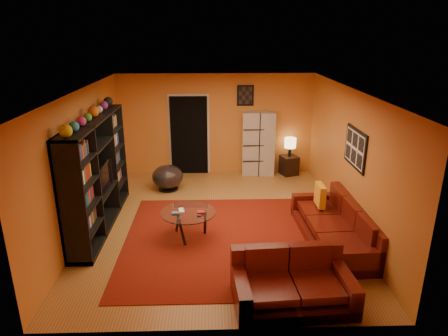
{
  "coord_description": "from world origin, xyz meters",
  "views": [
    {
      "loc": [
        -0.1,
        -7.13,
        3.61
      ],
      "look_at": [
        0.12,
        0.1,
        1.11
      ],
      "focal_mm": 32.0,
      "sensor_mm": 36.0,
      "label": 1
    }
  ],
  "objects_px": {
    "entertainment_unit": "(97,174)",
    "loveseat": "(291,282)",
    "coffee_table": "(188,214)",
    "tv": "(100,177)",
    "bowl_chair": "(168,177)",
    "storage_cabinet": "(259,144)",
    "table_lamp": "(290,143)",
    "side_table": "(289,165)",
    "sofa": "(338,227)"
  },
  "relations": [
    {
      "from": "entertainment_unit",
      "to": "loveseat",
      "type": "bearing_deg",
      "value": -36.55
    },
    {
      "from": "entertainment_unit",
      "to": "coffee_table",
      "type": "relative_size",
      "value": 3.0
    },
    {
      "from": "loveseat",
      "to": "coffee_table",
      "type": "relative_size",
      "value": 1.68
    },
    {
      "from": "tv",
      "to": "loveseat",
      "type": "distance_m",
      "value": 4.07
    },
    {
      "from": "entertainment_unit",
      "to": "tv",
      "type": "distance_m",
      "value": 0.08
    },
    {
      "from": "entertainment_unit",
      "to": "bowl_chair",
      "type": "relative_size",
      "value": 4.07
    },
    {
      "from": "storage_cabinet",
      "to": "bowl_chair",
      "type": "relative_size",
      "value": 2.25
    },
    {
      "from": "tv",
      "to": "table_lamp",
      "type": "distance_m",
      "value": 4.97
    },
    {
      "from": "loveseat",
      "to": "storage_cabinet",
      "type": "xyz_separation_m",
      "value": [
        0.12,
        5.21,
        0.55
      ]
    },
    {
      "from": "coffee_table",
      "to": "storage_cabinet",
      "type": "xyz_separation_m",
      "value": [
        1.65,
        3.37,
        0.37
      ]
    },
    {
      "from": "side_table",
      "to": "tv",
      "type": "bearing_deg",
      "value": -146.44
    },
    {
      "from": "bowl_chair",
      "to": "table_lamp",
      "type": "distance_m",
      "value": 3.27
    },
    {
      "from": "loveseat",
      "to": "entertainment_unit",
      "type": "bearing_deg",
      "value": 49.63
    },
    {
      "from": "side_table",
      "to": "entertainment_unit",
      "type": "bearing_deg",
      "value": -146.78
    },
    {
      "from": "sofa",
      "to": "side_table",
      "type": "relative_size",
      "value": 4.82
    },
    {
      "from": "storage_cabinet",
      "to": "table_lamp",
      "type": "bearing_deg",
      "value": 0.77
    },
    {
      "from": "tv",
      "to": "coffee_table",
      "type": "bearing_deg",
      "value": -108.6
    },
    {
      "from": "bowl_chair",
      "to": "sofa",
      "type": "bearing_deg",
      "value": -37.91
    },
    {
      "from": "table_lamp",
      "to": "entertainment_unit",
      "type": "bearing_deg",
      "value": -146.78
    },
    {
      "from": "storage_cabinet",
      "to": "coffee_table",
      "type": "bearing_deg",
      "value": -111.33
    },
    {
      "from": "loveseat",
      "to": "table_lamp",
      "type": "distance_m",
      "value": 5.27
    },
    {
      "from": "entertainment_unit",
      "to": "tv",
      "type": "xyz_separation_m",
      "value": [
        0.05,
        -0.0,
        -0.07
      ]
    },
    {
      "from": "entertainment_unit",
      "to": "bowl_chair",
      "type": "distance_m",
      "value": 2.21
    },
    {
      "from": "storage_cabinet",
      "to": "table_lamp",
      "type": "xyz_separation_m",
      "value": [
        0.81,
        -0.06,
        0.02
      ]
    },
    {
      "from": "coffee_table",
      "to": "entertainment_unit",
      "type": "bearing_deg",
      "value": 161.83
    },
    {
      "from": "storage_cabinet",
      "to": "side_table",
      "type": "bearing_deg",
      "value": 0.77
    },
    {
      "from": "bowl_chair",
      "to": "side_table",
      "type": "relative_size",
      "value": 1.48
    },
    {
      "from": "bowl_chair",
      "to": "side_table",
      "type": "distance_m",
      "value": 3.23
    },
    {
      "from": "loveseat",
      "to": "table_lamp",
      "type": "bearing_deg",
      "value": -14.07
    },
    {
      "from": "sofa",
      "to": "bowl_chair",
      "type": "xyz_separation_m",
      "value": [
        -3.31,
        2.58,
        0.04
      ]
    },
    {
      "from": "tv",
      "to": "bowl_chair",
      "type": "bearing_deg",
      "value": -30.82
    },
    {
      "from": "loveseat",
      "to": "table_lamp",
      "type": "relative_size",
      "value": 3.42
    },
    {
      "from": "side_table",
      "to": "table_lamp",
      "type": "distance_m",
      "value": 0.6
    },
    {
      "from": "sofa",
      "to": "side_table",
      "type": "bearing_deg",
      "value": 91.31
    },
    {
      "from": "loveseat",
      "to": "side_table",
      "type": "bearing_deg",
      "value": -14.07
    },
    {
      "from": "table_lamp",
      "to": "loveseat",
      "type": "bearing_deg",
      "value": -100.25
    },
    {
      "from": "tv",
      "to": "coffee_table",
      "type": "height_order",
      "value": "tv"
    },
    {
      "from": "entertainment_unit",
      "to": "table_lamp",
      "type": "relative_size",
      "value": 6.1
    },
    {
      "from": "tv",
      "to": "bowl_chair",
      "type": "xyz_separation_m",
      "value": [
        1.06,
        1.77,
        -0.66
      ]
    },
    {
      "from": "entertainment_unit",
      "to": "side_table",
      "type": "relative_size",
      "value": 6.0
    },
    {
      "from": "loveseat",
      "to": "bowl_chair",
      "type": "bearing_deg",
      "value": 23.33
    },
    {
      "from": "tv",
      "to": "storage_cabinet",
      "type": "distance_m",
      "value": 4.35
    },
    {
      "from": "coffee_table",
      "to": "side_table",
      "type": "distance_m",
      "value": 4.13
    },
    {
      "from": "entertainment_unit",
      "to": "coffee_table",
      "type": "xyz_separation_m",
      "value": [
        1.72,
        -0.57,
        -0.59
      ]
    },
    {
      "from": "coffee_table",
      "to": "bowl_chair",
      "type": "distance_m",
      "value": 2.42
    },
    {
      "from": "bowl_chair",
      "to": "side_table",
      "type": "bearing_deg",
      "value": 17.49
    },
    {
      "from": "sofa",
      "to": "bowl_chair",
      "type": "relative_size",
      "value": 3.27
    },
    {
      "from": "storage_cabinet",
      "to": "side_table",
      "type": "height_order",
      "value": "storage_cabinet"
    },
    {
      "from": "sofa",
      "to": "entertainment_unit",
      "type": "bearing_deg",
      "value": 167.31
    },
    {
      "from": "tv",
      "to": "sofa",
      "type": "distance_m",
      "value": 4.49
    }
  ]
}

